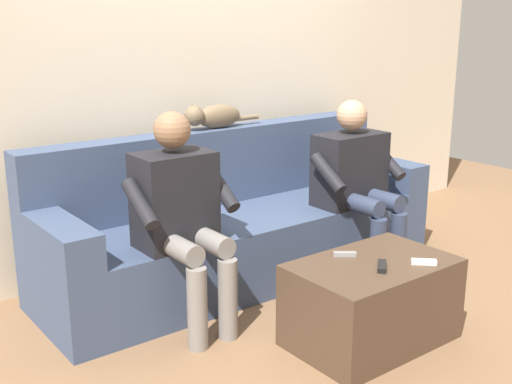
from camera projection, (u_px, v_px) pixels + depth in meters
The scene contains 10 objects.
ground_plane at pixel (320, 315), 3.48m from camera, with size 8.00×8.00×0.00m, color #846042.
back_wall at pixel (190, 53), 4.09m from camera, with size 5.59×0.06×2.69m, color beige.
couch at pixel (239, 226), 3.97m from camera, with size 2.55×0.77×0.89m.
coffee_table at pixel (371, 302), 3.14m from camera, with size 0.80×0.51×0.42m.
person_left_seated at pixel (356, 176), 3.97m from camera, with size 0.61×0.52×1.08m.
person_right_seated at pixel (181, 209), 3.23m from camera, with size 0.55×0.52×1.12m.
cat_on_backrest at pixel (213, 116), 3.96m from camera, with size 0.55×0.12×0.16m.
remote_black at pixel (382, 266), 3.01m from camera, with size 0.13×0.04×0.02m, color black.
remote_gray at pixel (345, 254), 3.16m from camera, with size 0.11×0.03×0.02m, color gray.
remote_white at pixel (424, 262), 3.06m from camera, with size 0.12×0.04×0.02m, color white.
Camera 1 is at (2.21, 2.91, 1.56)m, focal length 44.82 mm.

